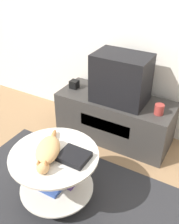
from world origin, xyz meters
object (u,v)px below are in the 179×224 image
object	(u,v)px
dvd_box	(74,156)
tv	(121,79)
speaker	(74,84)
cat	(48,151)

from	to	relation	value
dvd_box	tv	bearing A→B (deg)	93.84
tv	speaker	distance (m)	0.61
tv	cat	distance (m)	1.10
tv	cat	xyz separation A→B (m)	(-0.12, -1.08, -0.20)
speaker	dvd_box	distance (m)	1.20
speaker	dvd_box	world-z (taller)	speaker
speaker	dvd_box	xyz separation A→B (m)	(0.64, -1.01, -0.03)
tv	dvd_box	size ratio (longest dim) A/B	2.46
tv	speaker	xyz separation A→B (m)	(-0.58, 0.01, -0.21)
tv	speaker	bearing A→B (deg)	179.11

